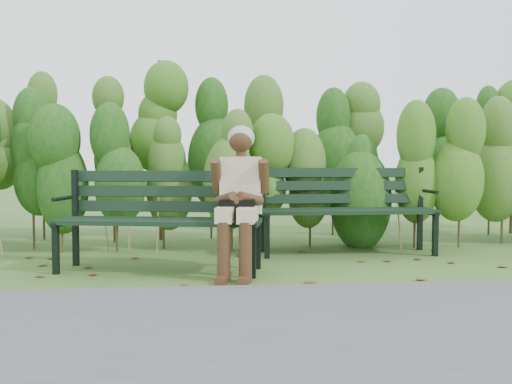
{
  "coord_description": "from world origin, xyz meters",
  "views": [
    {
      "loc": [
        -0.63,
        -6.01,
        1.08
      ],
      "look_at": [
        0.0,
        0.35,
        0.75
      ],
      "focal_mm": 42.0,
      "sensor_mm": 36.0,
      "label": 1
    }
  ],
  "objects": [
    {
      "name": "seated_woman",
      "position": [
        -0.23,
        -0.39,
        0.81
      ],
      "size": [
        0.59,
        0.86,
        1.42
      ],
      "color": "#C4B88F",
      "rests_on": "ground"
    },
    {
      "name": "bench_right",
      "position": [
        1.11,
        0.87,
        0.59
      ],
      "size": [
        2.02,
        0.67,
        1.01
      ],
      "color": "black",
      "rests_on": "ground"
    },
    {
      "name": "bench_left",
      "position": [
        -0.98,
        -0.03,
        0.58
      ],
      "size": [
        2.07,
        1.03,
        0.99
      ],
      "color": "black",
      "rests_on": "ground"
    },
    {
      "name": "footpath",
      "position": [
        0.0,
        -2.2,
        0.01
      ],
      "size": [
        60.0,
        2.5,
        0.01
      ],
      "primitive_type": "cube",
      "color": "#474749",
      "rests_on": "ground"
    },
    {
      "name": "leaf_litter",
      "position": [
        0.37,
        0.09,
        0.0
      ],
      "size": [
        5.18,
        2.19,
        0.01
      ],
      "color": "#602E15",
      "rests_on": "ground"
    },
    {
      "name": "hedge_band",
      "position": [
        0.0,
        1.86,
        1.26
      ],
      "size": [
        11.04,
        1.67,
        2.42
      ],
      "color": "#47381E",
      "rests_on": "ground"
    },
    {
      "name": "ground",
      "position": [
        0.0,
        0.0,
        0.0
      ],
      "size": [
        80.0,
        80.0,
        0.0
      ],
      "primitive_type": "plane",
      "color": "#355121"
    }
  ]
}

